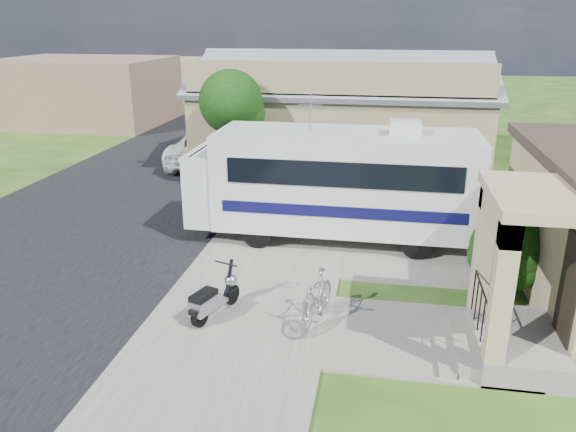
% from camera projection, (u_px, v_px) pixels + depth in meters
% --- Properties ---
extents(ground, '(120.00, 120.00, 0.00)m').
position_uv_depth(ground, '(291.00, 305.00, 13.06)').
color(ground, '#1B3D10').
extents(street_slab, '(9.00, 80.00, 0.02)m').
position_uv_depth(street_slab, '(155.00, 177.00, 23.57)').
color(street_slab, black).
rests_on(street_slab, ground).
extents(sidewalk_slab, '(4.00, 80.00, 0.06)m').
position_uv_depth(sidewalk_slab, '(308.00, 184.00, 22.51)').
color(sidewalk_slab, '#5D5B53').
rests_on(sidewalk_slab, ground).
extents(driveway_slab, '(7.00, 6.00, 0.05)m').
position_uv_depth(driveway_slab, '(364.00, 238.00, 17.00)').
color(driveway_slab, '#5D5B53').
rests_on(driveway_slab, ground).
extents(walk_slab, '(4.00, 3.00, 0.05)m').
position_uv_depth(walk_slab, '(425.00, 338.00, 11.64)').
color(walk_slab, '#5D5B53').
rests_on(walk_slab, ground).
extents(warehouse, '(12.50, 8.40, 5.04)m').
position_uv_depth(warehouse, '(342.00, 120.00, 25.39)').
color(warehouse, '#867553').
rests_on(warehouse, ground).
extents(distant_bldg_far, '(10.00, 8.00, 4.00)m').
position_uv_depth(distant_bldg_far, '(85.00, 91.00, 35.61)').
color(distant_bldg_far, brown).
rests_on(distant_bldg_far, ground).
extents(distant_bldg_near, '(8.00, 7.00, 3.20)m').
position_uv_depth(distant_bldg_near, '(181.00, 79.00, 46.57)').
color(distant_bldg_near, '#867553').
rests_on(distant_bldg_near, ground).
extents(street_tree_a, '(2.44, 2.40, 4.58)m').
position_uv_depth(street_tree_a, '(234.00, 105.00, 21.00)').
color(street_tree_a, black).
rests_on(street_tree_a, ground).
extents(street_tree_b, '(2.44, 2.40, 4.73)m').
position_uv_depth(street_tree_b, '(282.00, 76.00, 30.25)').
color(street_tree_b, black).
rests_on(street_tree_b, ground).
extents(street_tree_c, '(2.44, 2.40, 4.42)m').
position_uv_depth(street_tree_c, '(306.00, 68.00, 38.71)').
color(street_tree_c, black).
rests_on(street_tree_c, ground).
extents(motorhome, '(8.33, 2.76, 4.27)m').
position_uv_depth(motorhome, '(335.00, 180.00, 16.43)').
color(motorhome, '#B7B8B3').
rests_on(motorhome, ground).
extents(shrub, '(1.93, 1.84, 2.37)m').
position_uv_depth(shrub, '(510.00, 245.00, 13.31)').
color(shrub, black).
rests_on(shrub, ground).
extents(scooter, '(0.86, 1.63, 1.10)m').
position_uv_depth(scooter, '(213.00, 299.00, 12.29)').
color(scooter, black).
rests_on(scooter, ground).
extents(bicycle, '(0.96, 1.98, 1.15)m').
position_uv_depth(bicycle, '(316.00, 301.00, 12.02)').
color(bicycle, '#93939A').
rests_on(bicycle, ground).
extents(pickup_truck, '(2.88, 5.91, 1.62)m').
position_uv_depth(pickup_truck, '(209.00, 146.00, 25.60)').
color(pickup_truck, white).
rests_on(pickup_truck, ground).
extents(van, '(2.88, 6.65, 1.91)m').
position_uv_depth(van, '(242.00, 117.00, 32.44)').
color(van, white).
rests_on(van, ground).
extents(garden_hose, '(0.37, 0.37, 0.17)m').
position_uv_depth(garden_hose, '(464.00, 329.00, 11.86)').
color(garden_hose, '#136027').
rests_on(garden_hose, ground).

